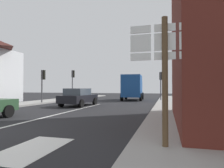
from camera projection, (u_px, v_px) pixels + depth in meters
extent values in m
plane|color=#232326|center=(91.00, 106.00, 16.18)|extent=(80.00, 80.00, 0.00)
cube|color=#9E9B96|center=(174.00, 110.00, 12.51)|extent=(2.83, 44.00, 0.14)
cube|color=#9E9B96|center=(8.00, 106.00, 16.00)|extent=(2.83, 44.00, 0.14)
cube|color=silver|center=(68.00, 112.00, 12.33)|extent=(0.16, 12.00, 0.01)
cube|color=silver|center=(32.00, 149.00, 4.83)|extent=(1.20, 2.20, 0.01)
cube|color=silver|center=(1.00, 97.00, 23.71)|extent=(4.43, 1.20, 0.70)
cylinder|color=black|center=(8.00, 111.00, 9.98)|extent=(0.22, 0.64, 0.64)
cube|color=black|center=(79.00, 98.00, 16.53)|extent=(1.89, 4.26, 0.60)
cube|color=#47515B|center=(78.00, 92.00, 16.30)|extent=(1.62, 2.15, 0.55)
cylinder|color=black|center=(77.00, 101.00, 18.07)|extent=(0.24, 0.65, 0.64)
cylinder|color=black|center=(95.00, 101.00, 17.54)|extent=(0.24, 0.65, 0.64)
cylinder|color=black|center=(61.00, 103.00, 15.49)|extent=(0.24, 0.65, 0.64)
cylinder|color=black|center=(81.00, 103.00, 14.97)|extent=(0.24, 0.65, 0.64)
cube|color=#19478C|center=(132.00, 86.00, 23.68)|extent=(2.40, 3.82, 2.60)
cube|color=#19478C|center=(134.00, 88.00, 26.11)|extent=(2.16, 1.41, 2.00)
cube|color=#47515B|center=(134.00, 82.00, 26.18)|extent=(1.76, 0.20, 0.70)
cylinder|color=black|center=(126.00, 96.00, 26.28)|extent=(0.33, 0.91, 0.90)
cylinder|color=black|center=(142.00, 96.00, 25.81)|extent=(0.33, 0.91, 0.90)
cylinder|color=black|center=(122.00, 97.00, 22.96)|extent=(0.33, 0.91, 0.90)
cylinder|color=black|center=(141.00, 97.00, 22.49)|extent=(0.33, 0.91, 0.90)
cylinder|color=brown|center=(165.00, 84.00, 4.61)|extent=(0.14, 0.14, 3.20)
cube|color=white|center=(140.00, 30.00, 4.84)|extent=(0.50, 0.03, 0.18)
cube|color=black|center=(141.00, 30.00, 4.86)|extent=(0.43, 0.01, 0.13)
cube|color=white|center=(141.00, 43.00, 4.83)|extent=(0.50, 0.03, 0.42)
cube|color=black|center=(141.00, 43.00, 4.85)|extent=(0.43, 0.01, 0.32)
cube|color=white|center=(141.00, 57.00, 4.83)|extent=(0.50, 0.03, 0.18)
cube|color=black|center=(141.00, 57.00, 4.84)|extent=(0.43, 0.01, 0.13)
cube|color=white|center=(165.00, 28.00, 4.68)|extent=(0.50, 0.03, 0.18)
cube|color=black|center=(165.00, 28.00, 4.70)|extent=(0.43, 0.01, 0.13)
cube|color=white|center=(165.00, 42.00, 4.68)|extent=(0.50, 0.03, 0.42)
cube|color=black|center=(165.00, 42.00, 4.70)|extent=(0.43, 0.01, 0.32)
cube|color=white|center=(165.00, 56.00, 4.67)|extent=(0.50, 0.03, 0.18)
cube|color=black|center=(165.00, 56.00, 4.69)|extent=(0.43, 0.01, 0.13)
cube|color=white|center=(191.00, 26.00, 4.53)|extent=(0.50, 0.03, 0.18)
cube|color=black|center=(190.00, 26.00, 4.55)|extent=(0.43, 0.01, 0.13)
cube|color=white|center=(191.00, 40.00, 4.52)|extent=(0.50, 0.03, 0.42)
cube|color=black|center=(191.00, 40.00, 4.54)|extent=(0.43, 0.01, 0.32)
cube|color=white|center=(191.00, 55.00, 4.51)|extent=(0.50, 0.03, 0.18)
cube|color=black|center=(191.00, 55.00, 4.53)|extent=(0.43, 0.01, 0.13)
cylinder|color=#47474C|center=(72.00, 85.00, 24.49)|extent=(0.12, 0.12, 3.74)
cube|color=black|center=(73.00, 74.00, 24.71)|extent=(0.30, 0.28, 0.90)
sphere|color=#360303|center=(74.00, 72.00, 24.85)|extent=(0.18, 0.18, 0.18)
sphere|color=orange|center=(74.00, 74.00, 24.85)|extent=(0.18, 0.18, 0.18)
sphere|color=black|center=(74.00, 76.00, 24.84)|extent=(0.18, 0.18, 0.18)
cylinder|color=#47474C|center=(42.00, 87.00, 18.50)|extent=(0.12, 0.12, 3.22)
cube|color=black|center=(43.00, 75.00, 18.72)|extent=(0.30, 0.28, 0.90)
sphere|color=#360303|center=(44.00, 72.00, 18.86)|extent=(0.18, 0.18, 0.18)
sphere|color=orange|center=(44.00, 75.00, 18.85)|extent=(0.18, 0.18, 0.18)
sphere|color=black|center=(44.00, 78.00, 18.85)|extent=(0.18, 0.18, 0.18)
cylinder|color=#47474C|center=(161.00, 87.00, 22.43)|extent=(0.12, 0.12, 3.35)
cube|color=black|center=(161.00, 76.00, 22.65)|extent=(0.30, 0.28, 0.90)
sphere|color=#360303|center=(161.00, 74.00, 22.79)|extent=(0.18, 0.18, 0.18)
sphere|color=orange|center=(161.00, 76.00, 22.78)|extent=(0.18, 0.18, 0.18)
sphere|color=black|center=(161.00, 79.00, 22.78)|extent=(0.18, 0.18, 0.18)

